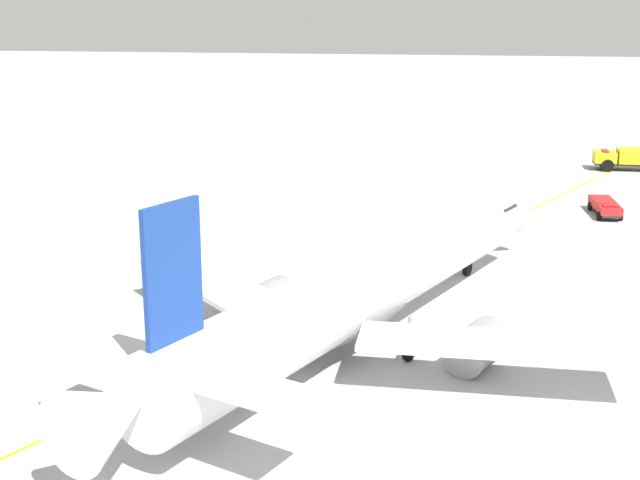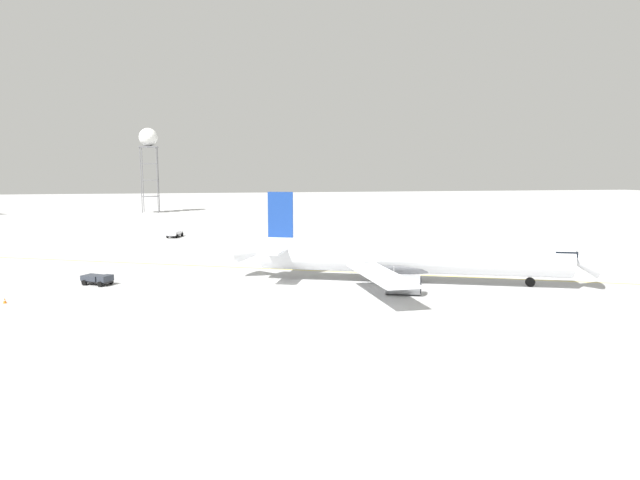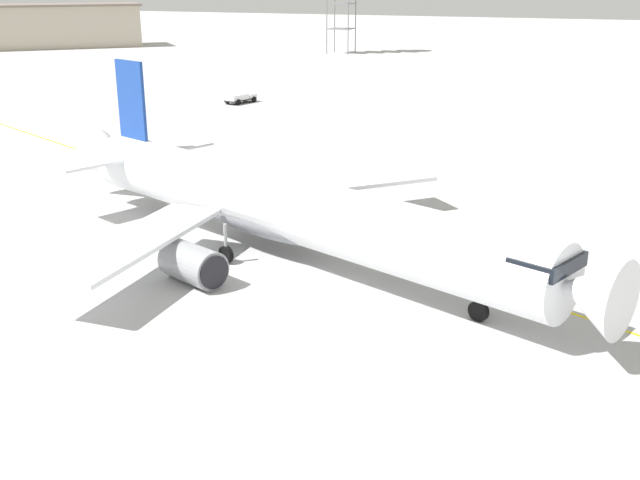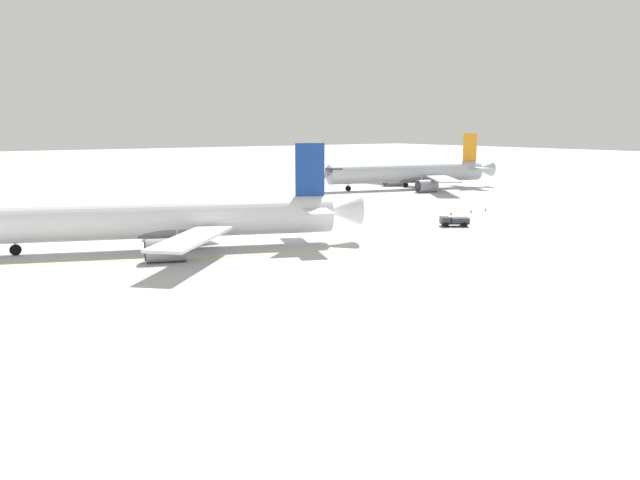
{
  "view_description": "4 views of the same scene",
  "coord_description": "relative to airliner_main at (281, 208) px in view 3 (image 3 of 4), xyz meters",
  "views": [
    {
      "loc": [
        -5.86,
        44.69,
        18.24
      ],
      "look_at": [
        3.37,
        -5.29,
        4.53
      ],
      "focal_mm": 48.73,
      "sensor_mm": 36.0,
      "label": 1
    },
    {
      "loc": [
        -60.23,
        22.72,
        13.29
      ],
      "look_at": [
        18.93,
        5.69,
        3.05
      ],
      "focal_mm": 29.91,
      "sensor_mm": 36.0,
      "label": 2
    },
    {
      "loc": [
        -41.35,
        -19.65,
        16.65
      ],
      "look_at": [
        -2.95,
        -4.68,
        2.35
      ],
      "focal_mm": 42.76,
      "sensor_mm": 36.0,
      "label": 3
    },
    {
      "loc": [
        63.77,
        -25.83,
        12.72
      ],
      "look_at": [
        18.93,
        5.69,
        3.04
      ],
      "focal_mm": 36.29,
      "sensor_mm": 36.0,
      "label": 4
    }
  ],
  "objects": [
    {
      "name": "ground_plane",
      "position": [
        0.05,
        0.93,
        -3.02
      ],
      "size": [
        600.0,
        600.0,
        0.0
      ],
      "primitive_type": "plane",
      "color": "#B2B2B2"
    },
    {
      "name": "terminal_shed",
      "position": [
        112.11,
        115.12,
        2.16
      ],
      "size": [
        44.09,
        46.01,
        10.3
      ],
      "rotation": [
        0.0,
        0.0,
        2.32
      ],
      "color": "#B2A893",
      "rests_on": "ground_plane"
    },
    {
      "name": "taxiway_centreline",
      "position": [
        5.72,
        0.12,
        -3.01
      ],
      "size": [
        80.4,
        171.17,
        0.01
      ],
      "rotation": [
        0.0,
        0.0,
        4.27
      ],
      "color": "yellow",
      "rests_on": "ground_plane"
    },
    {
      "name": "pushback_tug_truck",
      "position": [
        53.38,
        30.1,
        -2.22
      ],
      "size": [
        5.15,
        3.32,
        1.3
      ],
      "rotation": [
        0.0,
        0.0,
        6.0
      ],
      "color": "#232326",
      "rests_on": "ground_plane"
    },
    {
      "name": "airliner_main",
      "position": [
        0.0,
        0.0,
        0.0
      ],
      "size": [
        29.15,
        41.13,
        10.93
      ],
      "rotation": [
        0.0,
        0.0,
        4.33
      ],
      "color": "white",
      "rests_on": "ground_plane"
    }
  ]
}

